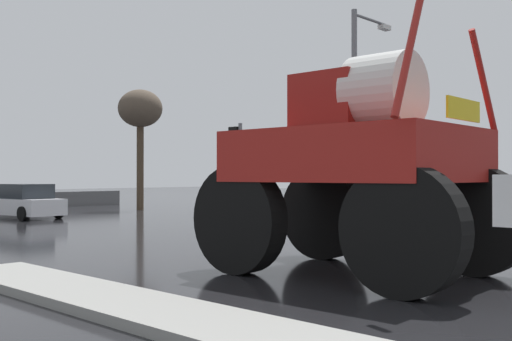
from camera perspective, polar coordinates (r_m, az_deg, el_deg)
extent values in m
plane|color=black|center=(19.95, -20.88, -5.87)|extent=(120.00, 120.00, 0.00)
cube|color=gray|center=(8.35, -9.73, -12.98)|extent=(1.38, 10.46, 0.15)
cylinder|color=black|center=(11.63, -1.65, -4.67)|extent=(0.50, 2.08, 2.07)
cylinder|color=black|center=(13.78, 6.38, -4.02)|extent=(0.50, 2.08, 2.07)
cylinder|color=black|center=(9.58, 13.68, -5.55)|extent=(0.50, 2.08, 2.07)
cylinder|color=black|center=(12.09, 19.95, -4.48)|extent=(0.50, 2.08, 2.07)
cube|color=maroon|center=(11.63, 9.36, 1.33)|extent=(3.37, 4.25, 0.97)
cube|color=maroon|center=(11.95, 7.59, 6.30)|extent=(1.35, 1.43, 1.11)
cylinder|color=silver|center=(11.41, 11.95, 7.33)|extent=(1.42, 1.17, 1.40)
cylinder|color=maroon|center=(9.57, 14.16, 10.51)|extent=(0.94, 0.14, 1.99)
cylinder|color=maroon|center=(12.22, 20.69, 7.79)|extent=(1.21, 0.15, 1.86)
cube|color=yellow|center=(10.69, 19.02, 5.46)|extent=(1.28, 0.07, 0.36)
cube|color=silver|center=(28.55, -21.06, -3.18)|extent=(1.99, 4.21, 0.70)
cube|color=#23282D|center=(28.39, -20.91, -1.84)|extent=(1.71, 2.21, 0.64)
cylinder|color=black|center=(30.15, -20.94, -3.47)|extent=(0.22, 0.61, 0.60)
cylinder|color=black|center=(26.97, -21.20, -3.82)|extent=(0.22, 0.61, 0.60)
cylinder|color=black|center=(27.85, -18.15, -3.72)|extent=(0.22, 0.61, 0.60)
cylinder|color=slate|center=(17.49, -1.50, -1.07)|extent=(0.11, 0.11, 3.41)
cube|color=black|center=(17.67, -1.99, 2.77)|extent=(0.24, 0.32, 0.84)
sphere|color=red|center=(17.83, -2.43, 3.61)|extent=(0.17, 0.17, 0.17)
sphere|color=#3C2403|center=(17.81, -2.43, 2.75)|extent=(0.17, 0.17, 0.17)
sphere|color=black|center=(17.79, -2.43, 1.88)|extent=(0.17, 0.17, 0.17)
cylinder|color=slate|center=(19.77, 9.28, 4.58)|extent=(0.18, 0.18, 7.25)
cylinder|color=slate|center=(21.12, 10.70, 13.83)|extent=(1.85, 0.10, 0.10)
cube|color=silver|center=(21.86, 12.04, 13.07)|extent=(0.50, 0.24, 0.16)
cylinder|color=#473828|center=(33.76, -10.88, 0.35)|extent=(0.39, 0.39, 4.74)
ellipsoid|color=brown|center=(33.96, -10.87, 5.79)|extent=(2.43, 2.43, 2.06)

